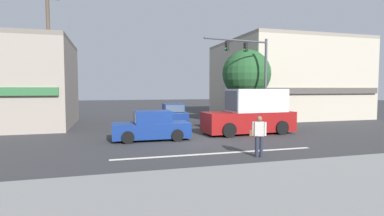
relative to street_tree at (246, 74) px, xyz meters
name	(u,v)px	position (x,y,z in m)	size (l,w,h in m)	color
ground_plane	(195,140)	(-5.96, -5.99, -3.92)	(120.00, 120.00, 0.00)	#333335
lane_marking_stripe	(218,153)	(-5.96, -9.49, -3.91)	(9.00, 0.24, 0.01)	silver
sidewalk_curb	(285,189)	(-5.96, -14.49, -3.84)	(40.00, 5.00, 0.16)	gray
building_right_corner	(283,79)	(6.87, 5.60, -0.19)	(11.90, 11.81, 7.46)	#B7AD99
street_tree	(246,74)	(0.00, 0.00, 0.00)	(3.76, 3.76, 5.81)	#4C3823
utility_pole_near_left	(49,61)	(-13.94, -0.75, 0.61)	(1.40, 0.22, 8.75)	brown
traffic_light_mast	(254,68)	(-0.80, -2.79, 0.26)	(4.85, 0.83, 6.20)	#47474C
sedan_crossing_leftbound	(173,115)	(-5.44, 1.78, -3.21)	(2.07, 4.20, 1.58)	navy
sedan_waiting_far	(151,127)	(-8.21, -5.32, -3.21)	(4.12, 1.92, 1.58)	navy
box_truck_crossing_rightbound	(251,113)	(-1.94, -4.67, -2.67)	(5.66, 2.38, 2.75)	maroon
pedestrian_foreground_with_bag	(259,134)	(-4.62, -10.56, -2.97)	(0.65, 0.51, 1.67)	#232838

